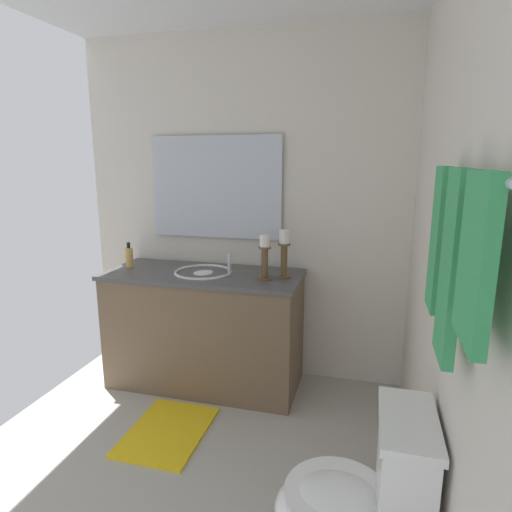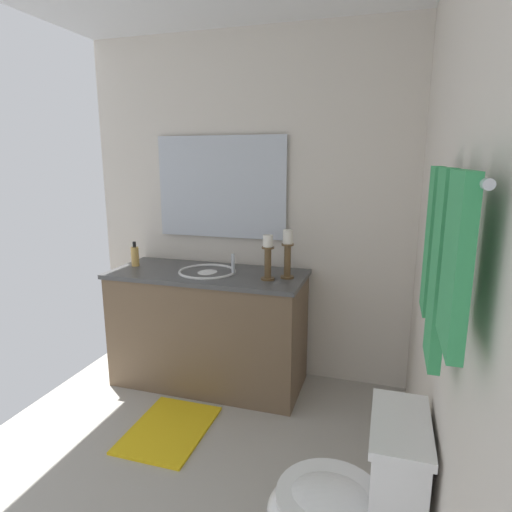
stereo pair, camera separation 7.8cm
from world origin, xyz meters
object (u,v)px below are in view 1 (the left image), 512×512
mirror (216,187)px  toilet (356,508)px  vanity_cabinet (205,328)px  sink_basin (203,278)px  candle_holder_tall (284,252)px  towel_bar (468,176)px  soap_bottle (129,257)px  towel_center (451,267)px  candle_holder_short (265,256)px  towel_near_vanity (438,240)px  bath_mat (168,431)px  towel_near_corner (476,260)px

mirror → toilet: mirror is taller
vanity_cabinet → sink_basin: (-0.00, 0.00, 0.37)m
candle_holder_tall → toilet: (1.34, 0.54, -0.63)m
mirror → toilet: bearing=34.5°
vanity_cabinet → towel_bar: size_ratio=1.74×
candle_holder_tall → soap_bottle: 1.14m
mirror → towel_center: mirror is taller
soap_bottle → toilet: bearing=51.4°
candle_holder_short → towel_near_vanity: bearing=36.2°
sink_basin → toilet: (1.33, 1.10, -0.42)m
candle_holder_short → toilet: 1.55m
candle_holder_tall → towel_near_vanity: (1.25, 0.75, 0.34)m
towel_bar → bath_mat: size_ratio=1.31×
candle_holder_short → towel_near_vanity: size_ratio=0.64×
soap_bottle → vanity_cabinet: bearing=88.9°
vanity_cabinet → soap_bottle: (-0.01, -0.57, 0.48)m
sink_basin → soap_bottle: bearing=-91.1°
mirror → towel_near_vanity: size_ratio=2.12×
towel_near_vanity → sink_basin: bearing=-133.3°
towel_center → towel_near_corner: 0.27m
toilet → sink_basin: bearing=-140.3°
candle_holder_tall → soap_bottle: (0.00, -1.14, -0.10)m
toilet → candle_holder_short: bearing=-152.7°
sink_basin → towel_center: 2.05m
soap_bottle → towel_center: bearing=51.4°
sink_basin → towel_near_corner: size_ratio=1.13×
candle_holder_tall → towel_bar: 1.78m
vanity_cabinet → towel_near_corner: towel_near_corner is taller
mirror → towel_center: (1.77, 1.31, -0.08)m
toilet → towel_near_vanity: towel_near_vanity is taller
vanity_cabinet → towel_bar: bearing=41.6°
towel_bar → towel_near_vanity: towel_near_vanity is taller
towel_near_vanity → vanity_cabinet: bearing=-133.3°
sink_basin → mirror: size_ratio=0.41×
candle_holder_short → soap_bottle: (-0.07, -1.02, -0.08)m
mirror → candle_holder_tall: mirror is taller
sink_basin → candle_holder_short: size_ratio=1.37×
candle_holder_tall → soap_bottle: size_ratio=1.77×
vanity_cabinet → mirror: bearing=180.0°
sink_basin → bath_mat: bearing=-0.1°
candle_holder_tall → towel_bar: towel_bar is taller
toilet → bath_mat: 1.36m
towel_center → vanity_cabinet: bearing=-138.8°
vanity_cabinet → candle_holder_short: 0.73m
soap_bottle → towel_bar: (1.51, 1.90, 0.65)m
mirror → towel_bar: bearing=36.8°
towel_near_vanity → candle_holder_short: bearing=-143.8°
mirror → soap_bottle: (0.27, -0.57, -0.49)m
towel_center → bath_mat: bearing=-123.6°
vanity_cabinet → candle_holder_tall: size_ratio=4.27×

